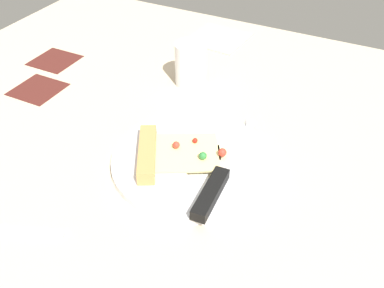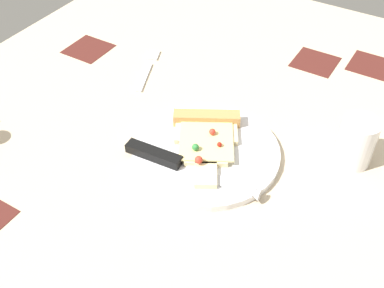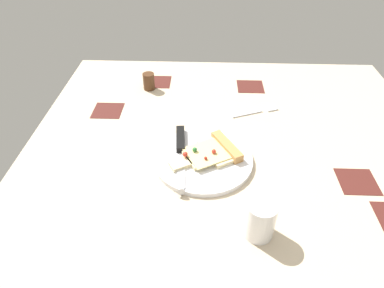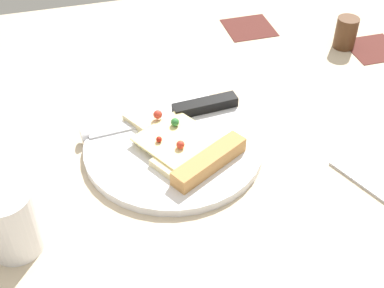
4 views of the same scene
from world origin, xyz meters
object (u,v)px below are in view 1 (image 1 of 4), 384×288
Objects in this scene: pizza_slice at (176,154)px; napkin at (218,37)px; fork at (2,228)px; knife at (222,174)px; plate at (192,161)px; drinking_glass at (190,64)px.

pizza_slice is 46.32cm from napkin.
pizza_slice reaches higher than fork.
fork is 1.14× the size of napkin.
pizza_slice is at bearing -73.75° from napkin.
plate is at bearing 156.98° from knife.
fork is at bearing -140.14° from knife.
pizza_slice is 0.79× the size of knife.
pizza_slice reaches higher than napkin.
plate is 1.71× the size of fork.
knife is 49.86cm from napkin.
knife is 2.81× the size of drinking_glass.
plate reaches higher than fork.
pizza_slice is 8.14cm from knife.
pizza_slice reaches higher than plate.
napkin is (-21.05, 45.17, -1.65)cm from knife.
knife is at bearing 55.52° from pizza_slice.
plate is 1.95× the size of napkin.
drinking_glass is (-9.37, 23.12, 2.24)cm from pizza_slice.
pizza_slice is 2.22× the size of drinking_glass.
fork is at bearing -96.20° from drinking_glass.
drinking_glass is 0.66× the size of napkin.
drinking_glass is 22.00cm from napkin.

